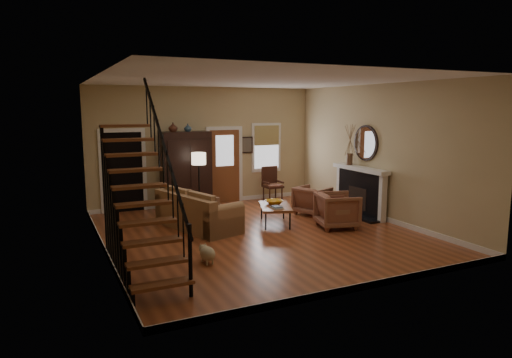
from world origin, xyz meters
name	(u,v)px	position (x,y,z in m)	size (l,w,h in m)	color
room	(213,158)	(-0.41, 1.76, 1.51)	(7.00, 7.33, 3.30)	#9C4B27
staircase	(141,178)	(-2.78, -1.30, 1.60)	(0.94, 2.80, 3.20)	brown
fireplace	(361,187)	(3.13, 0.50, 0.74)	(0.33, 1.95, 2.30)	black
armoire	(186,170)	(-0.70, 3.15, 1.05)	(1.30, 0.60, 2.10)	black
vase_a	(173,127)	(-1.05, 3.05, 2.22)	(0.24, 0.24, 0.25)	#4C2619
vase_b	(188,128)	(-0.65, 3.05, 2.21)	(0.20, 0.20, 0.21)	#334C60
sofa	(198,211)	(-1.07, 1.03, 0.41)	(0.95, 2.19, 0.82)	#9E7148
coffee_table	(275,215)	(0.69, 0.60, 0.23)	(0.69, 1.18, 0.45)	brown
bowl	(274,202)	(0.74, 0.75, 0.50)	(0.40, 0.40, 0.10)	orange
books	(277,207)	(0.57, 0.30, 0.48)	(0.22, 0.29, 0.05)	beige
armchair_left	(337,210)	(1.84, -0.29, 0.40)	(0.86, 0.88, 0.80)	brown
armchair_right	(312,200)	(2.04, 1.09, 0.36)	(0.78, 0.80, 0.73)	brown
floor_lamp	(199,184)	(-0.59, 2.36, 0.80)	(0.37, 0.37, 1.60)	black
side_chair	(273,184)	(1.85, 2.95, 0.51)	(0.54, 0.54, 1.02)	#3E1E13
dog	(208,255)	(-1.67, -1.33, 0.16)	(0.25, 0.43, 0.31)	#C8B688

